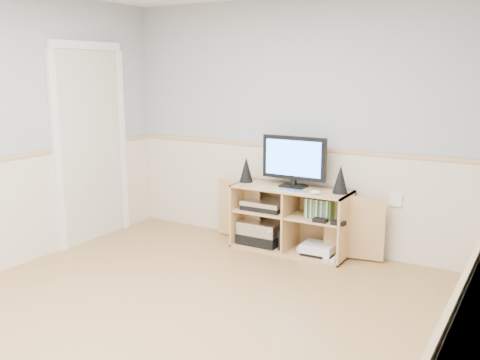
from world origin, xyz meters
name	(u,v)px	position (x,y,z in m)	size (l,w,h in m)	color
room	(163,157)	(-0.06, 0.12, 1.22)	(4.04, 4.54, 2.54)	tan
media_cabinet	(293,218)	(0.03, 2.05, 0.33)	(1.84, 0.44, 0.65)	tan
monitor	(294,160)	(0.03, 2.05, 0.93)	(0.67, 0.18, 0.51)	black
speaker_left	(246,170)	(-0.50, 2.02, 0.78)	(0.14, 0.14, 0.26)	black
speaker_right	(340,179)	(0.53, 2.02, 0.78)	(0.15, 0.15, 0.27)	black
keyboard	(294,191)	(0.12, 1.86, 0.66)	(0.27, 0.11, 0.01)	silver
mouse	(316,192)	(0.35, 1.86, 0.67)	(0.10, 0.06, 0.04)	white
av_components	(263,225)	(-0.29, 2.00, 0.22)	(0.51, 0.32, 0.47)	black
game_consoles	(318,249)	(0.33, 1.99, 0.07)	(0.45, 0.30, 0.11)	white
game_cases	(320,208)	(0.35, 1.98, 0.48)	(0.27, 0.14, 0.19)	#3F8C3F
wall_outlet	(396,200)	(1.00, 2.23, 0.60)	(0.12, 0.03, 0.12)	white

